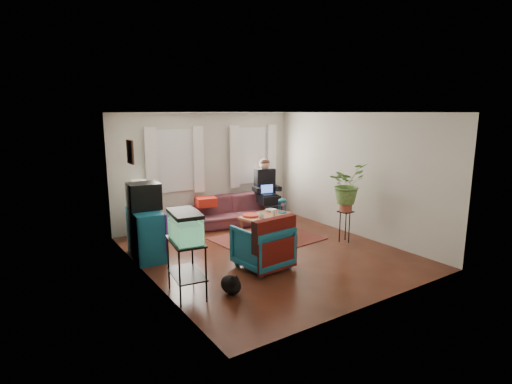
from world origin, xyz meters
TOP-DOWN VIEW (x-y plane):
  - floor at (0.00, 0.00)m, footprint 4.50×5.00m
  - ceiling at (0.00, 0.00)m, footprint 4.50×5.00m
  - wall_back at (0.00, 2.50)m, footprint 4.50×0.01m
  - wall_front at (0.00, -2.50)m, footprint 4.50×0.01m
  - wall_left at (-2.25, 0.00)m, footprint 0.01×5.00m
  - wall_right at (2.25, 0.00)m, footprint 0.01×5.00m
  - window_left at (-0.80, 2.48)m, footprint 1.08×0.04m
  - window_right at (1.25, 2.48)m, footprint 1.08×0.04m
  - curtains_left at (-0.80, 2.40)m, footprint 1.36×0.06m
  - curtains_right at (1.25, 2.40)m, footprint 1.36×0.06m
  - picture_frame at (-2.21, 0.85)m, footprint 0.04×0.32m
  - area_rug at (0.46, 0.68)m, footprint 2.14×1.78m
  - sofa at (0.46, 2.05)m, footprint 2.45×1.37m
  - seated_person at (1.27, 1.88)m, footprint 0.71×0.82m
  - side_table at (-1.65, 2.38)m, footprint 0.48×0.48m
  - table_lamp at (-1.65, 2.38)m, footprint 0.36×0.36m
  - dresser at (-1.99, 0.99)m, footprint 0.57×1.03m
  - crt_tv at (-1.96, 1.09)m, footprint 0.58×0.54m
  - aquarium_stand at (-2.00, -0.84)m, footprint 0.51×0.79m
  - aquarium at (-2.00, -0.84)m, footprint 0.46×0.72m
  - black_cat at (-1.45, -1.15)m, footprint 0.35×0.45m
  - armchair at (-0.49, -0.55)m, footprint 0.88×0.83m
  - serape_throw at (-0.46, -0.87)m, footprint 0.85×0.27m
  - coffee_table at (0.57, 0.90)m, footprint 1.22×0.86m
  - cup_a at (0.35, 0.74)m, footprint 0.15×0.15m
  - cup_b at (0.67, 0.74)m, footprint 0.12×0.12m
  - bowl at (0.84, 1.08)m, footprint 0.26×0.26m
  - snack_tray at (0.24, 0.97)m, footprint 0.42×0.42m
  - birdcage at (0.98, 0.85)m, footprint 0.22×0.22m
  - plant_stand at (1.69, -0.33)m, footprint 0.30×0.30m
  - potted_plant at (1.69, -0.33)m, footprint 0.80×0.71m

SIDE VIEW (x-z plane):
  - floor at x=0.00m, z-range -0.01..0.01m
  - area_rug at x=0.46m, z-range 0.00..0.01m
  - black_cat at x=-1.45m, z-range 0.00..0.34m
  - coffee_table at x=0.57m, z-range 0.00..0.46m
  - side_table at x=-1.65m, z-range 0.00..0.64m
  - plant_stand at x=1.69m, z-range 0.00..0.64m
  - aquarium_stand at x=-2.00m, z-range 0.00..0.82m
  - armchair at x=-0.49m, z-range 0.00..0.83m
  - dresser at x=-1.99m, z-range 0.00..0.89m
  - sofa at x=0.46m, z-range 0.00..0.90m
  - snack_tray at x=0.24m, z-range 0.46..0.50m
  - bowl at x=0.84m, z-range 0.46..0.51m
  - cup_b at x=0.67m, z-range 0.46..0.55m
  - cup_a at x=0.35m, z-range 0.46..0.56m
  - serape_throw at x=-0.46m, z-range 0.25..0.93m
  - birdcage at x=0.98m, z-range 0.46..0.78m
  - seated_person at x=1.27m, z-range 0.00..1.38m
  - table_lamp at x=-1.65m, z-range 0.62..1.20m
  - aquarium at x=-2.00m, z-range 0.82..1.26m
  - potted_plant at x=1.69m, z-range 0.68..1.49m
  - crt_tv at x=-1.96m, z-range 0.89..1.36m
  - wall_back at x=0.00m, z-range 0.00..2.60m
  - wall_front at x=0.00m, z-range 0.00..2.60m
  - wall_left at x=-2.25m, z-range 0.00..2.60m
  - wall_right at x=2.25m, z-range 0.00..2.60m
  - curtains_left at x=-0.80m, z-range 0.80..2.30m
  - curtains_right at x=1.25m, z-range 0.80..2.30m
  - window_left at x=-0.80m, z-range 0.86..2.24m
  - window_right at x=1.25m, z-range 0.86..2.24m
  - picture_frame at x=-2.21m, z-range 1.75..2.15m
  - ceiling at x=0.00m, z-range 2.60..2.60m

